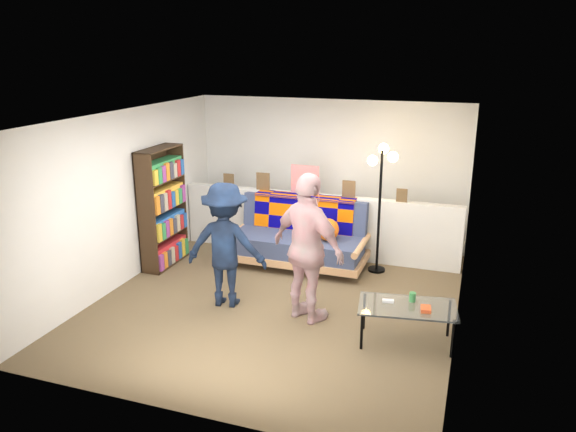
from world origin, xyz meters
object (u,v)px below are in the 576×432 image
object	(u,v)px
coffee_table	(408,308)
floor_lamp	(381,183)
futon_sofa	(300,238)
person_right	(308,249)
bookshelf	(163,211)
person_left	(226,245)

from	to	relation	value
coffee_table	floor_lamp	bearing A→B (deg)	109.08
futon_sofa	coffee_table	bearing A→B (deg)	-44.98
person_right	bookshelf	bearing A→B (deg)	4.98
futon_sofa	floor_lamp	xyz separation A→B (m)	(1.17, 0.15, 0.92)
coffee_table	floor_lamp	world-z (taller)	floor_lamp
coffee_table	person_left	xyz separation A→B (m)	(-2.33, 0.26, 0.38)
coffee_table	futon_sofa	bearing A→B (deg)	135.02
floor_lamp	person_left	world-z (taller)	floor_lamp
floor_lamp	coffee_table	bearing A→B (deg)	-70.92
bookshelf	coffee_table	distance (m)	4.03
bookshelf	floor_lamp	xyz separation A→B (m)	(3.12, 0.82, 0.50)
futon_sofa	person_right	xyz separation A→B (m)	(0.65, -1.69, 0.50)
coffee_table	person_left	distance (m)	2.38
coffee_table	person_right	world-z (taller)	person_right
floor_lamp	person_right	world-z (taller)	floor_lamp
bookshelf	futon_sofa	bearing A→B (deg)	18.89
person_left	person_right	bearing A→B (deg)	168.73
floor_lamp	person_right	xyz separation A→B (m)	(-0.52, -1.84, -0.42)
coffee_table	floor_lamp	distance (m)	2.33
person_left	person_right	size ratio (longest dim) A/B	0.88
person_right	coffee_table	bearing A→B (deg)	-161.79
futon_sofa	person_left	world-z (taller)	person_left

